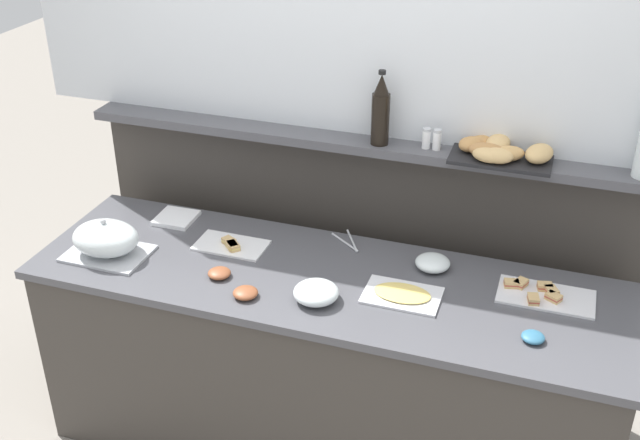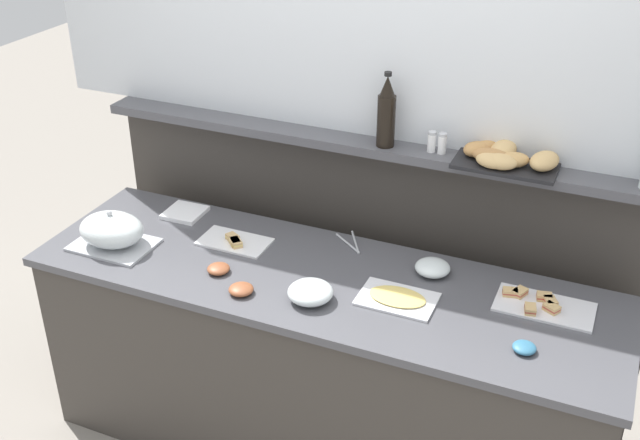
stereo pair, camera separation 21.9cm
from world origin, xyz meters
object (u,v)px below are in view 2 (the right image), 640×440
at_px(sandwich_platter_rear, 541,305).
at_px(condiment_bowl_teal, 218,269).
at_px(cold_cuts_platter, 397,298).
at_px(serving_cloche, 112,231).
at_px(condiment_bowl_dark, 241,289).
at_px(salt_shaker, 432,142).
at_px(napkin_stack, 185,213).
at_px(bread_basket, 502,157).
at_px(condiment_bowl_cream, 524,348).
at_px(sandwich_platter_front, 235,241).
at_px(glass_bowl_medium, 432,268).
at_px(serving_tongs, 352,243).
at_px(wine_bottle_dark, 386,113).
at_px(glass_bowl_large, 310,293).
at_px(pepper_shaker, 442,144).

height_order(sandwich_platter_rear, condiment_bowl_teal, sandwich_platter_rear).
xyz_separation_m(cold_cuts_platter, serving_cloche, (-1.24, -0.10, 0.06)).
relative_size(condiment_bowl_dark, condiment_bowl_teal, 1.05).
relative_size(condiment_bowl_teal, salt_shaker, 1.06).
height_order(napkin_stack, bread_basket, bread_basket).
height_order(condiment_bowl_dark, napkin_stack, condiment_bowl_dark).
distance_m(condiment_bowl_cream, salt_shaker, 0.93).
height_order(sandwich_platter_front, salt_shaker, salt_shaker).
bearing_deg(glass_bowl_medium, cold_cuts_platter, -106.56).
xyz_separation_m(cold_cuts_platter, glass_bowl_medium, (0.07, 0.23, 0.02)).
relative_size(serving_cloche, condiment_bowl_dark, 3.49).
height_order(condiment_bowl_teal, serving_tongs, condiment_bowl_teal).
bearing_deg(serving_tongs, napkin_stack, -176.08).
xyz_separation_m(condiment_bowl_dark, condiment_bowl_cream, (1.07, 0.08, -0.00)).
bearing_deg(sandwich_platter_front, condiment_bowl_dark, -57.16).
xyz_separation_m(sandwich_platter_front, bread_basket, (1.03, 0.35, 0.44)).
relative_size(serving_cloche, wine_bottle_dark, 1.08).
bearing_deg(cold_cuts_platter, sandwich_platter_rear, 18.59).
distance_m(wine_bottle_dark, bread_basket, 0.50).
xyz_separation_m(cold_cuts_platter, glass_bowl_large, (-0.30, -0.13, 0.02)).
bearing_deg(sandwich_platter_front, condiment_bowl_cream, -10.86).
bearing_deg(condiment_bowl_dark, bread_basket, 39.07).
height_order(cold_cuts_platter, salt_shaker, salt_shaker).
xyz_separation_m(glass_bowl_medium, pepper_shaker, (-0.07, 0.26, 0.43)).
bearing_deg(wine_bottle_dark, glass_bowl_large, -96.73).
height_order(glass_bowl_medium, wine_bottle_dark, wine_bottle_dark).
height_order(condiment_bowl_dark, condiment_bowl_teal, condiment_bowl_dark).
distance_m(condiment_bowl_dark, condiment_bowl_cream, 1.07).
bearing_deg(serving_tongs, sandwich_platter_front, -157.34).
height_order(condiment_bowl_teal, wine_bottle_dark, wine_bottle_dark).
xyz_separation_m(cold_cuts_platter, salt_shaker, (-0.04, 0.49, 0.44)).
height_order(sandwich_platter_rear, wine_bottle_dark, wine_bottle_dark).
bearing_deg(serving_tongs, condiment_bowl_teal, -134.50).
distance_m(condiment_bowl_teal, napkin_stack, 0.53).
height_order(serving_tongs, bread_basket, bread_basket).
bearing_deg(napkin_stack, wine_bottle_dark, 13.52).
bearing_deg(condiment_bowl_teal, serving_cloche, 179.78).
height_order(sandwich_platter_rear, pepper_shaker, pepper_shaker).
height_order(cold_cuts_platter, serving_tongs, cold_cuts_platter).
relative_size(serving_cloche, serving_tongs, 2.05).
distance_m(cold_cuts_platter, serving_tongs, 0.45).
height_order(serving_cloche, pepper_shaker, pepper_shaker).
xyz_separation_m(condiment_bowl_cream, wine_bottle_dark, (-0.73, 0.59, 0.54)).
xyz_separation_m(cold_cuts_platter, napkin_stack, (-1.11, 0.27, 0.00)).
bearing_deg(pepper_shaker, serving_tongs, -151.32).
relative_size(condiment_bowl_dark, bread_basket, 0.24).
relative_size(glass_bowl_medium, bread_basket, 0.34).
xyz_separation_m(napkin_stack, wine_bottle_dark, (0.88, 0.21, 0.54)).
distance_m(condiment_bowl_dark, condiment_bowl_teal, 0.18).
distance_m(condiment_bowl_cream, serving_tongs, 0.92).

